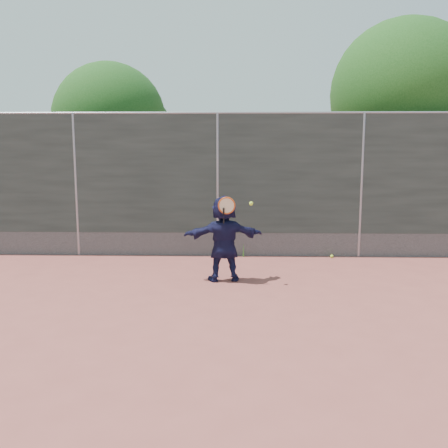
{
  "coord_description": "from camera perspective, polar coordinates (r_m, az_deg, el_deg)",
  "views": [
    {
      "loc": [
        0.42,
        -6.96,
        2.31
      ],
      "look_at": [
        0.19,
        1.52,
        1.0
      ],
      "focal_mm": 40.0,
      "sensor_mm": 36.0,
      "label": 1
    }
  ],
  "objects": [
    {
      "name": "fence",
      "position": [
        10.49,
        -0.74,
        4.84
      ],
      "size": [
        20.0,
        0.06,
        3.03
      ],
      "color": "#38423D",
      "rests_on": "ground"
    },
    {
      "name": "swing_action",
      "position": [
        8.33,
        0.57,
        2.03
      ],
      "size": [
        0.59,
        0.14,
        0.51
      ],
      "color": "#C04712",
      "rests_on": "ground"
    },
    {
      "name": "ground",
      "position": [
        7.34,
        -1.83,
        -9.53
      ],
      "size": [
        80.0,
        80.0,
        0.0
      ],
      "primitive_type": "plane",
      "color": "#9E4C42",
      "rests_on": "ground"
    },
    {
      "name": "weed_clump",
      "position": [
        10.57,
        0.85,
        -3.07
      ],
      "size": [
        0.68,
        0.07,
        0.3
      ],
      "color": "#387226",
      "rests_on": "ground"
    },
    {
      "name": "player",
      "position": [
        8.62,
        0.0,
        -1.64
      ],
      "size": [
        1.44,
        0.64,
        1.49
      ],
      "primitive_type": "imported",
      "rotation": [
        0.0,
        0.0,
        3.29
      ],
      "color": "#15163A",
      "rests_on": "ground"
    },
    {
      "name": "ball_ground",
      "position": [
        10.74,
        12.22,
        -3.62
      ],
      "size": [
        0.07,
        0.07,
        0.07
      ],
      "primitive_type": "sphere",
      "color": "#C5F636",
      "rests_on": "ground"
    },
    {
      "name": "tree_left",
      "position": [
        13.91,
        -12.26,
        11.22
      ],
      "size": [
        3.15,
        3.0,
        4.53
      ],
      "color": "#382314",
      "rests_on": "ground"
    },
    {
      "name": "tree_right",
      "position": [
        13.45,
        20.61,
        13.31
      ],
      "size": [
        3.78,
        3.6,
        5.39
      ],
      "color": "#382314",
      "rests_on": "ground"
    }
  ]
}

